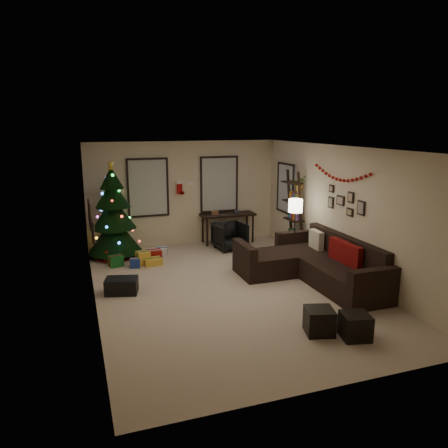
{
  "coord_description": "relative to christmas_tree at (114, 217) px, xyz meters",
  "views": [
    {
      "loc": [
        -2.7,
        -7.53,
        3.13
      ],
      "look_at": [
        0.1,
        0.6,
        1.15
      ],
      "focal_mm": 35.0,
      "sensor_mm": 36.0,
      "label": 1
    }
  ],
  "objects": [
    {
      "name": "floor",
      "position": [
        1.88,
        -2.89,
        -0.97
      ],
      "size": [
        7.0,
        7.0,
        0.0
      ],
      "primitive_type": "plane",
      "color": "beige",
      "rests_on": "ground"
    },
    {
      "name": "ceiling",
      "position": [
        1.88,
        -2.89,
        1.73
      ],
      "size": [
        7.0,
        7.0,
        0.0
      ],
      "primitive_type": "plane",
      "rotation": [
        3.14,
        0.0,
        0.0
      ],
      "color": "white",
      "rests_on": "floor"
    },
    {
      "name": "wall_back",
      "position": [
        1.88,
        0.61,
        0.38
      ],
      "size": [
        5.0,
        0.0,
        5.0
      ],
      "primitive_type": "plane",
      "rotation": [
        1.57,
        0.0,
        0.0
      ],
      "color": "beige",
      "rests_on": "floor"
    },
    {
      "name": "wall_front",
      "position": [
        1.88,
        -6.39,
        0.38
      ],
      "size": [
        5.0,
        0.0,
        5.0
      ],
      "primitive_type": "plane",
      "rotation": [
        -1.57,
        0.0,
        0.0
      ],
      "color": "beige",
      "rests_on": "floor"
    },
    {
      "name": "wall_left",
      "position": [
        -0.62,
        -2.89,
        0.38
      ],
      "size": [
        0.0,
        7.0,
        7.0
      ],
      "primitive_type": "plane",
      "rotation": [
        1.57,
        0.0,
        1.57
      ],
      "color": "beige",
      "rests_on": "floor"
    },
    {
      "name": "wall_right",
      "position": [
        4.38,
        -2.89,
        0.38
      ],
      "size": [
        0.0,
        7.0,
        7.0
      ],
      "primitive_type": "plane",
      "rotation": [
        1.57,
        0.0,
        -1.57
      ],
      "color": "beige",
      "rests_on": "floor"
    },
    {
      "name": "window_back_left",
      "position": [
        0.93,
        0.58,
        0.58
      ],
      "size": [
        1.05,
        0.06,
        1.5
      ],
      "color": "#728CB2",
      "rests_on": "wall_back"
    },
    {
      "name": "window_back_right",
      "position": [
        2.83,
        0.58,
        0.58
      ],
      "size": [
        1.05,
        0.06,
        1.5
      ],
      "color": "#728CB2",
      "rests_on": "wall_back"
    },
    {
      "name": "window_right_wall",
      "position": [
        4.35,
        -0.34,
        0.53
      ],
      "size": [
        0.06,
        0.9,
        1.3
      ],
      "color": "#728CB2",
      "rests_on": "wall_right"
    },
    {
      "name": "christmas_tree",
      "position": [
        0.0,
        0.0,
        0.0
      ],
      "size": [
        1.26,
        1.26,
        2.35
      ],
      "rotation": [
        0.0,
        0.0,
        -0.1
      ],
      "color": "black",
      "rests_on": "floor"
    },
    {
      "name": "presents",
      "position": [
        0.5,
        -0.63,
        -0.86
      ],
      "size": [
        1.5,
        1.01,
        0.3
      ],
      "rotation": [
        0.0,
        0.0,
        -0.28
      ],
      "color": "maroon",
      "rests_on": "floor"
    },
    {
      "name": "sofa",
      "position": [
        3.69,
        -2.98,
        -0.67
      ],
      "size": [
        2.08,
        3.01,
        0.92
      ],
      "color": "black",
      "rests_on": "floor"
    },
    {
      "name": "pillow_red_a",
      "position": [
        4.09,
        -3.67,
        -0.33
      ],
      "size": [
        0.17,
        0.49,
        0.48
      ],
      "primitive_type": "cube",
      "rotation": [
        0.0,
        0.0,
        0.08
      ],
      "color": "maroon",
      "rests_on": "sofa"
    },
    {
      "name": "pillow_red_b",
      "position": [
        4.09,
        -3.23,
        -0.33
      ],
      "size": [
        0.16,
        0.49,
        0.49
      ],
      "primitive_type": "cube",
      "rotation": [
        0.0,
        0.0,
        0.06
      ],
      "color": "maroon",
      "rests_on": "sofa"
    },
    {
      "name": "pillow_cream",
      "position": [
        4.09,
        -2.37,
        -0.34
      ],
      "size": [
        0.15,
        0.46,
        0.45
      ],
      "primitive_type": "cube",
      "rotation": [
        0.0,
        0.0,
        -0.04
      ],
      "color": "beige",
      "rests_on": "sofa"
    },
    {
      "name": "ottoman_near",
      "position": [
        2.56,
        -5.08,
        -0.78
      ],
      "size": [
        0.51,
        0.51,
        0.4
      ],
      "primitive_type": "cube",
      "rotation": [
        0.0,
        0.0,
        -0.27
      ],
      "color": "black",
      "rests_on": "floor"
    },
    {
      "name": "ottoman_far",
      "position": [
        2.98,
        -5.4,
        -0.78
      ],
      "size": [
        0.49,
        0.49,
        0.38
      ],
      "primitive_type": "cube",
      "rotation": [
        0.0,
        0.0,
        -0.24
      ],
      "color": "black",
      "rests_on": "floor"
    },
    {
      "name": "desk",
      "position": [
        2.99,
        0.33,
        -0.28
      ],
      "size": [
        1.46,
        0.52,
        0.79
      ],
      "color": "black",
      "rests_on": "floor"
    },
    {
      "name": "desk_chair",
      "position": [
        2.82,
        -0.32,
        -0.63
      ],
      "size": [
        0.74,
        0.71,
        0.69
      ],
      "primitive_type": "imported",
      "rotation": [
        0.0,
        0.0,
        0.13
      ],
      "color": "black",
      "rests_on": "floor"
    },
    {
      "name": "bookshelf",
      "position": [
        4.18,
        -1.16,
        0.02
      ],
      "size": [
        0.3,
        0.6,
        2.05
      ],
      "color": "black",
      "rests_on": "floor"
    },
    {
      "name": "potted_plant",
      "position": [
        4.18,
        -1.33,
        0.84
      ],
      "size": [
        0.58,
        0.58,
        0.49
      ],
      "primitive_type": "imported",
      "rotation": [
        0.0,
        0.0,
        0.85
      ],
      "color": "#4C4C4C",
      "rests_on": "bookshelf"
    },
    {
      "name": "floor_lamp",
      "position": [
        3.83,
        -1.85,
        0.27
      ],
      "size": [
        0.31,
        0.31,
        1.49
      ],
      "rotation": [
        0.0,
        0.0,
        0.22
      ],
      "color": "black",
      "rests_on": "floor"
    },
    {
      "name": "art_map",
      "position": [
        -0.6,
        -2.1,
        0.51
      ],
      "size": [
        0.04,
        0.6,
        0.5
      ],
      "color": "black",
      "rests_on": "wall_left"
    },
    {
      "name": "art_abstract",
      "position": [
        -0.6,
        -3.28,
        0.47
      ],
      "size": [
        0.04,
        0.45,
        0.35
      ],
      "color": "black",
      "rests_on": "wall_left"
    },
    {
      "name": "gallery",
      "position": [
        4.36,
        -2.96,
        0.6
      ],
      "size": [
        0.03,
        1.25,
        0.54
      ],
      "color": "black",
      "rests_on": "wall_right"
    },
    {
      "name": "garland",
      "position": [
        4.33,
        -2.78,
        1.15
      ],
      "size": [
        0.08,
        1.9,
        0.3
      ],
      "primitive_type": null,
      "color": "#A5140C",
      "rests_on": "wall_right"
    },
    {
      "name": "stocking_left",
      "position": [
        1.74,
        0.51,
        0.56
      ],
      "size": [
        0.2,
        0.05,
        0.36
      ],
      "color": "#990F0C",
      "rests_on": "wall_back"
    },
    {
      "name": "stocking_right",
      "position": [
        2.07,
        0.63,
        0.49
      ],
      "size": [
        0.2,
        0.05,
        0.36
      ],
      "color": "#990F0C",
      "rests_on": "wall_back"
    },
    {
      "name": "storage_bin",
      "position": [
        -0.12,
        -2.46,
        -0.83
      ],
      "size": [
        0.67,
        0.53,
        0.3
      ],
      "primitive_type": "cube",
      "rotation": [
        0.0,
        0.0,
        -0.25
      ],
      "color": "black",
      "rests_on": "floor"
    }
  ]
}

